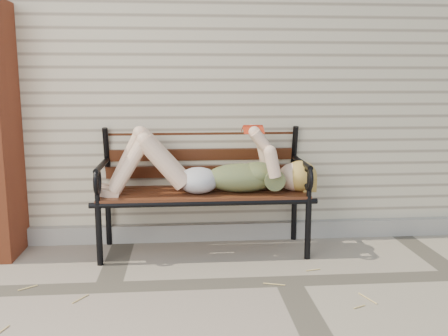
{
  "coord_description": "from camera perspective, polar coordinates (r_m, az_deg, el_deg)",
  "views": [
    {
      "loc": [
        -0.73,
        -3.27,
        1.4
      ],
      "look_at": [
        -0.4,
        0.61,
        0.71
      ],
      "focal_mm": 40.0,
      "sensor_mm": 36.0,
      "label": 1
    }
  ],
  "objects": [
    {
      "name": "ground",
      "position": [
        3.63,
        7.3,
        -12.71
      ],
      "size": [
        80.0,
        80.0,
        0.0
      ],
      "primitive_type": "plane",
      "color": "gray",
      "rests_on": "ground"
    },
    {
      "name": "house_wall",
      "position": [
        6.31,
        1.82,
        11.0
      ],
      "size": [
        8.0,
        4.0,
        3.0
      ],
      "primitive_type": "cube",
      "color": "beige",
      "rests_on": "ground"
    },
    {
      "name": "foundation_strip",
      "position": [
        4.5,
        4.73,
        -7.08
      ],
      "size": [
        8.0,
        0.1,
        0.15
      ],
      "primitive_type": "cube",
      "color": "gray",
      "rests_on": "ground"
    },
    {
      "name": "garden_bench",
      "position": [
        4.13,
        -2.43,
        -0.19
      ],
      "size": [
        1.83,
        0.73,
        1.19
      ],
      "color": "black",
      "rests_on": "ground"
    },
    {
      "name": "reading_woman",
      "position": [
        3.98,
        -2.13,
        0.0
      ],
      "size": [
        1.73,
        0.39,
        0.54
      ],
      "color": "#09313F",
      "rests_on": "ground"
    },
    {
      "name": "straw_scatter",
      "position": [
        3.06,
        -16.59,
        -17.5
      ],
      "size": [
        2.31,
        1.41,
        0.01
      ],
      "color": "#DEBC6C",
      "rests_on": "ground"
    }
  ]
}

